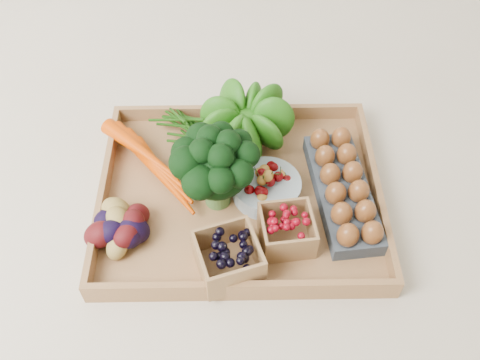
{
  "coord_description": "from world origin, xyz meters",
  "views": [
    {
      "loc": [
        -0.01,
        -0.66,
        0.86
      ],
      "look_at": [
        0.0,
        0.0,
        0.06
      ],
      "focal_mm": 40.0,
      "sensor_mm": 36.0,
      "label": 1
    }
  ],
  "objects_px": {
    "broccoli": "(217,180)",
    "cherry_bowl": "(267,188)",
    "egg_carton": "(342,192)",
    "tray": "(240,197)"
  },
  "relations": [
    {
      "from": "broccoli",
      "to": "egg_carton",
      "type": "distance_m",
      "value": 0.25
    },
    {
      "from": "broccoli",
      "to": "tray",
      "type": "bearing_deg",
      "value": 18.6
    },
    {
      "from": "tray",
      "to": "cherry_bowl",
      "type": "xyz_separation_m",
      "value": [
        0.05,
        0.0,
        0.03
      ]
    },
    {
      "from": "cherry_bowl",
      "to": "egg_carton",
      "type": "bearing_deg",
      "value": -4.45
    },
    {
      "from": "broccoli",
      "to": "egg_carton",
      "type": "height_order",
      "value": "broccoli"
    },
    {
      "from": "broccoli",
      "to": "cherry_bowl",
      "type": "distance_m",
      "value": 0.11
    },
    {
      "from": "cherry_bowl",
      "to": "egg_carton",
      "type": "height_order",
      "value": "cherry_bowl"
    },
    {
      "from": "cherry_bowl",
      "to": "egg_carton",
      "type": "distance_m",
      "value": 0.15
    },
    {
      "from": "cherry_bowl",
      "to": "tray",
      "type": "bearing_deg",
      "value": -179.04
    },
    {
      "from": "broccoli",
      "to": "egg_carton",
      "type": "bearing_deg",
      "value": 0.98
    }
  ]
}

